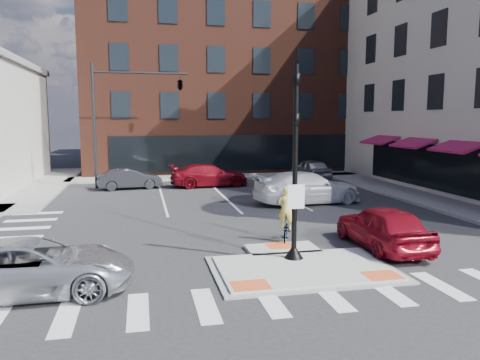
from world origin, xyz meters
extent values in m
plane|color=#28282B|center=(0.00, 0.00, 0.00)|extent=(120.00, 120.00, 0.00)
cube|color=gray|center=(0.00, -0.50, 0.03)|extent=(5.40, 3.60, 0.06)
cube|color=#A8A8A3|center=(0.00, -0.50, 0.06)|extent=(5.00, 3.20, 0.12)
cube|color=#A8A8A3|center=(0.00, 1.60, 0.06)|extent=(2.40, 1.40, 0.12)
cube|color=#EC5629|center=(-1.90, -1.70, 0.12)|extent=(1.00, 0.80, 0.01)
cube|color=#EC5629|center=(1.90, -1.70, 0.12)|extent=(1.00, 0.80, 0.01)
cube|color=#EC5629|center=(0.00, 1.90, 0.12)|extent=(0.90, 0.90, 0.01)
cube|color=gray|center=(-11.00, 20.00, 0.07)|extent=(3.00, 20.00, 0.15)
cube|color=gray|center=(10.80, 10.00, 0.07)|extent=(3.00, 24.00, 0.15)
cube|color=gray|center=(3.00, 22.00, 0.07)|extent=(26.00, 3.00, 0.15)
cube|color=#4F2418|center=(3.00, 32.00, 7.50)|extent=(24.00, 18.00, 15.00)
cube|color=beige|center=(3.00, 32.00, 15.20)|extent=(24.40, 18.40, 0.60)
cube|color=black|center=(3.00, 23.00, 1.80)|extent=(20.00, 0.12, 2.80)
cube|color=black|center=(12.00, 10.00, 1.70)|extent=(0.12, 16.00, 2.60)
cube|color=#B2174E|center=(11.30, 10.00, 3.05)|extent=(1.46, 3.00, 0.58)
cube|color=#B2174E|center=(11.30, 16.00, 3.05)|extent=(1.46, 3.00, 0.58)
cube|color=slate|center=(-4.00, 52.00, 5.00)|extent=(10.00, 12.00, 10.00)
cube|color=brown|center=(9.00, 54.00, 6.00)|extent=(12.00, 12.00, 12.00)
cone|color=black|center=(0.00, 0.40, 0.34)|extent=(0.60, 0.60, 0.45)
cylinder|color=black|center=(0.00, 0.40, 3.20)|extent=(0.16, 0.16, 5.80)
cube|color=white|center=(0.00, 0.28, 2.10)|extent=(0.55, 0.04, 0.75)
imported|color=black|center=(0.00, 0.40, 5.30)|extent=(0.18, 0.22, 1.10)
imported|color=black|center=(0.00, 0.40, 4.10)|extent=(0.18, 0.22, 1.10)
cylinder|color=black|center=(-7.50, 18.00, 4.00)|extent=(0.20, 0.20, 8.00)
cylinder|color=black|center=(-4.50, 18.00, 7.40)|extent=(6.00, 0.14, 0.14)
imported|color=black|center=(-2.00, 18.00, 6.80)|extent=(0.48, 2.24, 0.90)
imported|color=#B5B7BD|center=(-7.45, -0.83, 0.72)|extent=(5.21, 2.51, 1.43)
imported|color=maroon|center=(3.50, 1.21, 0.77)|extent=(1.83, 4.52, 1.54)
imported|color=white|center=(3.97, 10.02, 0.85)|extent=(6.13, 3.19, 1.70)
imported|color=#292A2F|center=(-5.39, 17.33, 0.66)|extent=(4.20, 1.99, 1.33)
imported|color=#B1B4B8|center=(7.65, 19.36, 0.77)|extent=(2.01, 4.57, 1.53)
imported|color=maroon|center=(-0.23, 17.39, 0.75)|extent=(5.30, 2.50, 1.49)
imported|color=#3F3F44|center=(0.48, 2.80, 0.42)|extent=(1.07, 1.68, 0.83)
imported|color=#E6DA51|center=(0.48, 2.80, 1.25)|extent=(0.68, 0.56, 1.59)
camera|label=1|loc=(-4.63, -13.24, 4.48)|focal=35.00mm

